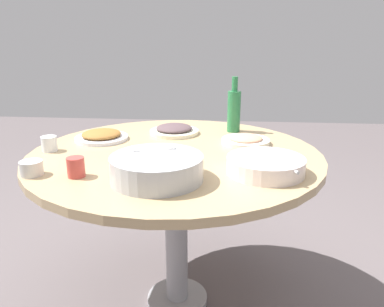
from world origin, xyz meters
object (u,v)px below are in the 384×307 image
(green_bottle, at_px, (234,110))
(dish_stirfry, at_px, (102,136))
(dish_eggplant, at_px, (174,130))
(tea_cup_near, at_px, (49,144))
(tea_cup_side, at_px, (76,167))
(round_dining_table, at_px, (176,172))
(rice_bowl, at_px, (157,167))
(tea_cup_far, at_px, (31,168))
(soup_bowl, at_px, (265,166))
(dish_shrimp, at_px, (246,140))

(green_bottle, bearing_deg, dish_stirfry, 109.11)
(dish_stirfry, bearing_deg, dish_eggplant, -66.33)
(tea_cup_near, xyz_separation_m, tea_cup_side, (-0.28, -0.23, 0.00))
(round_dining_table, relative_size, dish_stirfry, 5.00)
(rice_bowl, relative_size, tea_cup_far, 3.99)
(dish_stirfry, distance_m, tea_cup_side, 0.48)
(dish_stirfry, height_order, dish_eggplant, same)
(round_dining_table, relative_size, green_bottle, 4.43)
(round_dining_table, bearing_deg, soup_bowl, -122.94)
(soup_bowl, bearing_deg, dish_stirfry, 62.21)
(dish_shrimp, bearing_deg, soup_bowl, -172.09)
(tea_cup_near, distance_m, tea_cup_far, 0.29)
(soup_bowl, bearing_deg, green_bottle, 9.82)
(tea_cup_far, bearing_deg, round_dining_table, -55.22)
(rice_bowl, bearing_deg, green_bottle, -21.26)
(rice_bowl, xyz_separation_m, tea_cup_far, (0.00, 0.45, -0.02))
(dish_shrimp, height_order, dish_eggplant, dish_eggplant)
(rice_bowl, relative_size, dish_stirfry, 1.29)
(rice_bowl, xyz_separation_m, green_bottle, (0.69, -0.27, 0.07))
(soup_bowl, bearing_deg, round_dining_table, 57.06)
(rice_bowl, xyz_separation_m, dish_shrimp, (0.47, -0.32, -0.03))
(round_dining_table, height_order, rice_bowl, rice_bowl)
(round_dining_table, bearing_deg, tea_cup_side, 136.70)
(soup_bowl, xyz_separation_m, dish_eggplant, (0.52, 0.40, -0.01))
(dish_shrimp, bearing_deg, round_dining_table, 115.32)
(round_dining_table, height_order, soup_bowl, soup_bowl)
(round_dining_table, height_order, tea_cup_side, tea_cup_side)
(round_dining_table, xyz_separation_m, tea_cup_near, (-0.04, 0.53, 0.13))
(dish_shrimp, height_order, tea_cup_side, tea_cup_side)
(dish_eggplant, bearing_deg, soup_bowl, -142.78)
(round_dining_table, distance_m, green_bottle, 0.49)
(round_dining_table, distance_m, soup_bowl, 0.44)
(green_bottle, relative_size, tea_cup_near, 4.32)
(soup_bowl, bearing_deg, tea_cup_side, 98.02)
(rice_bowl, height_order, tea_cup_side, rice_bowl)
(soup_bowl, xyz_separation_m, tea_cup_near, (0.19, 0.88, 0.00))
(dish_stirfry, bearing_deg, soup_bowl, -117.79)
(rice_bowl, distance_m, dish_eggplant, 0.62)
(dish_shrimp, xyz_separation_m, tea_cup_near, (-0.18, 0.83, 0.01))
(rice_bowl, distance_m, dish_stirfry, 0.59)
(soup_bowl, height_order, dish_eggplant, soup_bowl)
(tea_cup_near, relative_size, tea_cup_far, 0.81)
(soup_bowl, bearing_deg, tea_cup_far, 96.50)
(tea_cup_side, bearing_deg, dish_eggplant, -22.83)
(green_bottle, bearing_deg, tea_cup_near, 117.56)
(dish_stirfry, distance_m, tea_cup_near, 0.25)
(round_dining_table, xyz_separation_m, dish_eggplant, (0.29, 0.04, 0.11))
(green_bottle, bearing_deg, round_dining_table, 145.62)
(dish_eggplant, bearing_deg, tea_cup_side, 157.17)
(dish_stirfry, xyz_separation_m, tea_cup_far, (-0.47, 0.10, 0.01))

